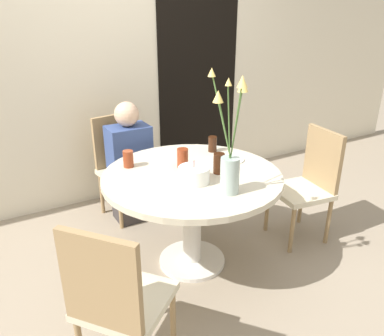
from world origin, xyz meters
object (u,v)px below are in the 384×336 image
Objects in this scene: chair_far_back at (116,297)px; birthday_cake at (194,175)px; chair_right_flank at (121,161)px; drink_glass_2 at (182,158)px; drink_glass_0 at (212,144)px; flower_vase at (230,156)px; person_guest at (130,167)px; drink_glass_3 at (128,159)px; chair_near_front at (310,180)px; drink_glass_1 at (219,163)px; side_plate at (230,159)px.

birthday_cake is at bearing -93.79° from chair_far_back.
drink_glass_2 is (0.15, -0.85, 0.28)m from chair_right_flank.
chair_far_back is 7.47× the size of drink_glass_0.
birthday_cake is at bearing -93.83° from chair_right_flank.
flower_vase is at bearing -115.28° from drink_glass_0.
chair_far_back is 1.58m from person_guest.
birthday_cake is 0.19× the size of person_guest.
drink_glass_2 is 1.15× the size of drink_glass_3.
chair_far_back is 1.08m from drink_glass_3.
chair_right_flank is 1.23× the size of flower_vase.
drink_glass_3 is (-1.30, 0.46, 0.27)m from chair_near_front.
chair_near_front is at bearing -113.65° from chair_far_back.
person_guest reaches higher than drink_glass_2.
drink_glass_0 is at bearing -89.83° from chair_far_back.
birthday_cake is (0.71, 0.51, 0.27)m from chair_far_back.
drink_glass_1 is at bearing 10.40° from birthday_cake.
drink_glass_0 is at bearing 24.87° from drink_glass_2.
drink_glass_3 is at bearing -101.53° from chair_near_front.
side_plate is at bearing 24.66° from birthday_cake.
chair_right_flank is 6.59× the size of drink_glass_2.
chair_right_flank reaches higher than drink_glass_3.
chair_far_back is 1.00× the size of chair_near_front.
chair_far_back is 1.81m from chair_near_front.
chair_far_back is at bearing -66.35° from chair_near_front.
chair_far_back is at bearing -119.87° from chair_right_flank.
person_guest is (-0.13, 0.69, -0.29)m from drink_glass_2.
chair_near_front is at bearing -18.85° from side_plate.
drink_glass_3 is (-0.68, 0.25, 0.05)m from side_plate.
drink_glass_1 is (-0.20, -0.15, 0.06)m from side_plate.
chair_near_front is 0.87m from drink_glass_1.
flower_vase reaches higher than drink_glass_1.
drink_glass_2 is at bearing -79.70° from person_guest.
chair_far_back reaches higher than drink_glass_2.
drink_glass_3 is (-0.17, -0.65, 0.27)m from chair_right_flank.
side_plate is (0.32, 0.43, -0.23)m from flower_vase.
birthday_cake is at bearing -82.98° from chair_near_front.
flower_vase is at bearing -67.47° from birthday_cake.
chair_right_flank reaches higher than drink_glass_1.
chair_right_flank is 0.16m from person_guest.
drink_glass_1 is at bearing -143.08° from side_plate.
side_plate is 0.23m from drink_glass_0.
chair_far_back is 0.96m from flower_vase.
chair_right_flank is at bearing 106.56° from drink_glass_1.
chair_near_front is (1.75, 0.49, 0.00)m from chair_far_back.
person_guest is at bearing 68.97° from drink_glass_3.
flower_vase is 6.06× the size of drink_glass_0.
chair_near_front is 0.81m from drink_glass_0.
drink_glass_1 is at bearing -117.11° from drink_glass_0.
chair_right_flank is at bearing 98.44° from flower_vase.
drink_glass_1 is (0.12, 0.28, -0.17)m from flower_vase.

